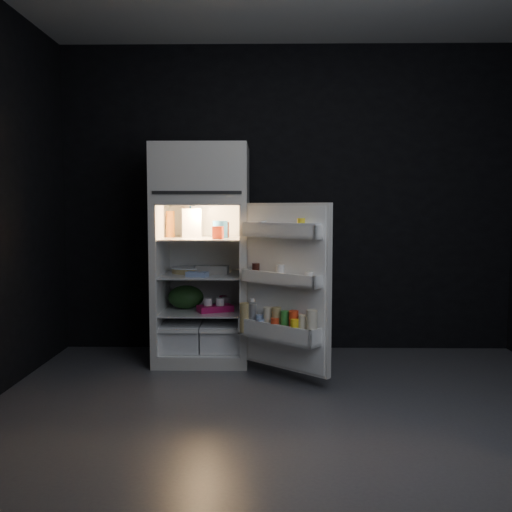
{
  "coord_description": "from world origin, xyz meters",
  "views": [
    {
      "loc": [
        -0.19,
        -3.41,
        1.28
      ],
      "look_at": [
        -0.26,
        1.0,
        0.9
      ],
      "focal_mm": 40.0,
      "sensor_mm": 36.0,
      "label": 1
    }
  ],
  "objects_px": {
    "egg_carton": "(212,270)",
    "refrigerator": "(203,246)",
    "yogurt_tray": "(215,308)",
    "fridge_door": "(284,291)",
    "milk_jug": "(192,223)"
  },
  "relations": [
    {
      "from": "refrigerator",
      "to": "yogurt_tray",
      "type": "distance_m",
      "value": 0.53
    },
    {
      "from": "egg_carton",
      "to": "yogurt_tray",
      "type": "distance_m",
      "value": 0.32
    },
    {
      "from": "egg_carton",
      "to": "refrigerator",
      "type": "bearing_deg",
      "value": 151.67
    },
    {
      "from": "milk_jug",
      "to": "yogurt_tray",
      "type": "relative_size",
      "value": 0.86
    },
    {
      "from": "milk_jug",
      "to": "yogurt_tray",
      "type": "bearing_deg",
      "value": -40.55
    },
    {
      "from": "refrigerator",
      "to": "fridge_door",
      "type": "relative_size",
      "value": 1.46
    },
    {
      "from": "fridge_door",
      "to": "milk_jug",
      "type": "relative_size",
      "value": 5.08
    },
    {
      "from": "egg_carton",
      "to": "milk_jug",
      "type": "bearing_deg",
      "value": 158.66
    },
    {
      "from": "refrigerator",
      "to": "milk_jug",
      "type": "distance_m",
      "value": 0.21
    },
    {
      "from": "milk_jug",
      "to": "egg_carton",
      "type": "bearing_deg",
      "value": -30.03
    },
    {
      "from": "fridge_door",
      "to": "egg_carton",
      "type": "xyz_separation_m",
      "value": [
        -0.58,
        0.57,
        0.09
      ]
    },
    {
      "from": "refrigerator",
      "to": "milk_jug",
      "type": "bearing_deg",
      "value": 160.43
    },
    {
      "from": "fridge_door",
      "to": "yogurt_tray",
      "type": "bearing_deg",
      "value": 137.26
    },
    {
      "from": "fridge_door",
      "to": "milk_jug",
      "type": "xyz_separation_m",
      "value": [
        -0.75,
        0.66,
        0.47
      ]
    },
    {
      "from": "fridge_door",
      "to": "egg_carton",
      "type": "bearing_deg",
      "value": 135.18
    }
  ]
}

